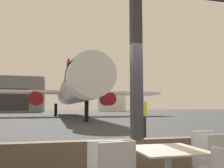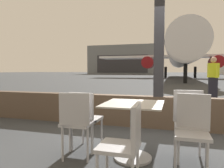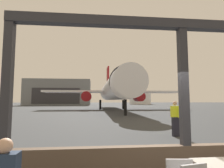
# 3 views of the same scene
# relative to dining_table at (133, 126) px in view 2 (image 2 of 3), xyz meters

# --- Properties ---
(ground_plane) EXTENTS (220.00, 220.00, 0.00)m
(ground_plane) POSITION_rel_dining_table_xyz_m (0.23, 41.69, -0.45)
(ground_plane) COLOR #383A3D
(window_frame) EXTENTS (8.81, 0.24, 3.89)m
(window_frame) POSITION_rel_dining_table_xyz_m (0.23, 1.69, 0.90)
(window_frame) COLOR brown
(window_frame) RESTS_ON ground
(dining_table) EXTENTS (0.79, 0.79, 0.77)m
(dining_table) POSITION_rel_dining_table_xyz_m (0.00, 0.00, 0.00)
(dining_table) COLOR #ADA89E
(dining_table) RESTS_ON ground
(cafe_chair_window_left) EXTENTS (0.45, 0.45, 0.92)m
(cafe_chair_window_left) POSITION_rel_dining_table_xyz_m (-0.73, -0.24, 0.11)
(cafe_chair_window_left) COLOR #B2B2B7
(cafe_chair_window_left) RESTS_ON ground
(cafe_chair_window_right) EXTENTS (0.42, 0.42, 0.89)m
(cafe_chair_window_right) POSITION_rel_dining_table_xyz_m (-0.75, 0.08, 0.09)
(cafe_chair_window_right) COLOR #B2B2B7
(cafe_chair_window_right) RESTS_ON ground
(cafe_chair_aisle_left) EXTENTS (0.43, 0.43, 0.92)m
(cafe_chair_aisle_left) POSITION_rel_dining_table_xyz_m (0.76, -0.07, 0.09)
(cafe_chair_aisle_left) COLOR #B2B2B7
(cafe_chair_aisle_left) RESTS_ON ground
(cafe_chair_aisle_right) EXTENTS (0.42, 0.42, 0.94)m
(cafe_chair_aisle_right) POSITION_rel_dining_table_xyz_m (0.74, 0.24, 0.11)
(cafe_chair_aisle_right) COLOR #B2B2B7
(cafe_chair_aisle_right) RESTS_ON ground
(cafe_chair_side_extra) EXTENTS (0.40, 0.40, 0.89)m
(cafe_chair_side_extra) POSITION_rel_dining_table_xyz_m (0.08, -0.79, 0.08)
(cafe_chair_side_extra) COLOR #B2B2B7
(cafe_chair_side_extra) RESTS_ON ground
(airplane) EXTENTS (27.06, 33.29, 10.75)m
(airplane) POSITION_rel_dining_table_xyz_m (1.63, 31.57, 3.35)
(airplane) COLOR silver
(airplane) RESTS_ON ground
(ground_crew_worker) EXTENTS (0.40, 0.54, 1.74)m
(ground_crew_worker) POSITION_rel_dining_table_xyz_m (1.99, 6.08, 0.45)
(ground_crew_worker) COLOR black
(ground_crew_worker) RESTS_ON ground
(distant_hangar) EXTENTS (24.50, 14.00, 9.77)m
(distant_hangar) POSITION_rel_dining_table_xyz_m (-15.90, 71.97, 4.43)
(distant_hangar) COLOR slate
(distant_hangar) RESTS_ON ground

